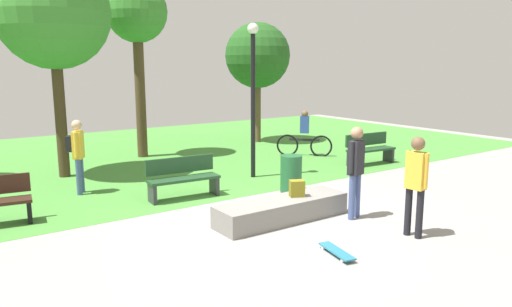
{
  "coord_description": "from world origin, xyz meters",
  "views": [
    {
      "loc": [
        -5.4,
        -7.29,
        2.96
      ],
      "look_at": [
        0.09,
        0.56,
        1.17
      ],
      "focal_mm": 33.82,
      "sensor_mm": 36.0,
      "label": 1
    }
  ],
  "objects": [
    {
      "name": "ground_plane",
      "position": [
        0.0,
        0.0,
        0.0
      ],
      "size": [
        28.0,
        28.0,
        0.0
      ],
      "primitive_type": "plane",
      "color": "gray"
    },
    {
      "name": "grass_lawn",
      "position": [
        0.0,
        7.74,
        0.0
      ],
      "size": [
        26.6,
        12.53,
        0.01
      ],
      "primitive_type": "cube",
      "color": "#478C38",
      "rests_on": "ground_plane"
    },
    {
      "name": "concrete_ledge",
      "position": [
        0.09,
        -0.32,
        0.21
      ],
      "size": [
        2.72,
        0.76,
        0.42
      ],
      "primitive_type": "cube",
      "color": "gray",
      "rests_on": "ground_plane"
    },
    {
      "name": "backpack_on_ledge",
      "position": [
        0.45,
        -0.31,
        0.58
      ],
      "size": [
        0.34,
        0.3,
        0.32
      ],
      "primitive_type": "cube",
      "rotation": [
        0.0,
        0.0,
        5.82
      ],
      "color": "olive",
      "rests_on": "concrete_ledge"
    },
    {
      "name": "skater_performing_trick",
      "position": [
        1.32,
        -1.01,
        1.06
      ],
      "size": [
        0.42,
        0.28,
        1.79
      ],
      "color": "#3F5184",
      "rests_on": "ground_plane"
    },
    {
      "name": "skater_watching",
      "position": [
        1.41,
        -2.31,
        1.03
      ],
      "size": [
        0.23,
        0.43,
        1.76
      ],
      "color": "black",
      "rests_on": "ground_plane"
    },
    {
      "name": "skateboard_by_ledge",
      "position": [
        -0.27,
        -2.16,
        0.06
      ],
      "size": [
        0.36,
        0.82,
        0.08
      ],
      "color": "teal",
      "rests_on": "ground_plane"
    },
    {
      "name": "park_bench_by_oak",
      "position": [
        -0.75,
        2.2,
        0.48
      ],
      "size": [
        1.63,
        0.59,
        0.91
      ],
      "color": "#1E4223",
      "rests_on": "ground_plane"
    },
    {
      "name": "park_bench_far_left",
      "position": [
        5.5,
        2.38,
        0.48
      ],
      "size": [
        1.63,
        0.58,
        0.91
      ],
      "color": "#1E4223",
      "rests_on": "ground_plane"
    },
    {
      "name": "tree_slender_maple",
      "position": [
        5.17,
        7.72,
        3.25
      ],
      "size": [
        2.43,
        2.43,
        4.49
      ],
      "color": "brown",
      "rests_on": "grass_lawn"
    },
    {
      "name": "tree_leaning_ash",
      "position": [
        -2.41,
        5.9,
        4.2
      ],
      "size": [
        2.85,
        2.85,
        5.65
      ],
      "color": "#42301E",
      "rests_on": "grass_lawn"
    },
    {
      "name": "tree_young_birch",
      "position": [
        0.38,
        7.38,
        4.39
      ],
      "size": [
        1.88,
        1.88,
        5.48
      ],
      "color": "#4C3823",
      "rests_on": "grass_lawn"
    },
    {
      "name": "lamp_post",
      "position": [
        1.68,
        2.97,
        2.43
      ],
      "size": [
        0.28,
        0.28,
        3.97
      ],
      "color": "black",
      "rests_on": "ground_plane"
    },
    {
      "name": "trash_bin",
      "position": [
        1.54,
        1.21,
        0.44
      ],
      "size": [
        0.5,
        0.5,
        0.87
      ],
      "primitive_type": "cylinder",
      "color": "#1E592D",
      "rests_on": "ground_plane"
    },
    {
      "name": "pedestrian_with_backpack",
      "position": [
        -2.55,
        3.89,
        1.03
      ],
      "size": [
        0.44,
        0.42,
        1.72
      ],
      "color": "#3F5184",
      "rests_on": "ground_plane"
    },
    {
      "name": "cyclist_on_bicycle",
      "position": [
        4.76,
        4.5,
        0.63
      ],
      "size": [
        1.31,
        1.35,
        1.52
      ],
      "color": "black",
      "rests_on": "ground_plane"
    }
  ]
}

